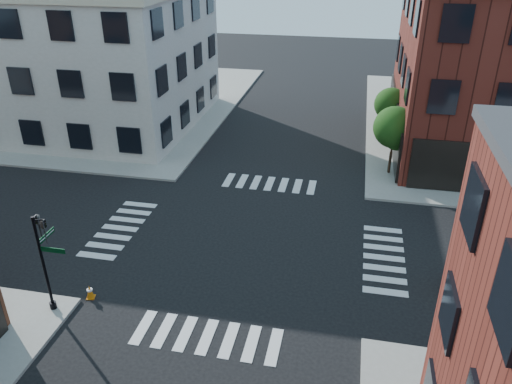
% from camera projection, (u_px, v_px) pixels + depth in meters
% --- Properties ---
extents(ground, '(120.00, 120.00, 0.00)m').
position_uv_depth(ground, '(246.00, 242.00, 25.86)').
color(ground, black).
rests_on(ground, ground).
extents(sidewalk_nw, '(30.00, 30.00, 0.15)m').
position_uv_depth(sidewalk_nw, '(80.00, 100.00, 47.85)').
color(sidewalk_nw, gray).
rests_on(sidewalk_nw, ground).
extents(building_nw, '(22.00, 16.00, 11.00)m').
position_uv_depth(building_nw, '(61.00, 55.00, 40.66)').
color(building_nw, '#B9B6A9').
rests_on(building_nw, ground).
extents(tree_near, '(2.69, 2.69, 4.49)m').
position_uv_depth(tree_near, '(395.00, 130.00, 31.74)').
color(tree_near, black).
rests_on(tree_near, ground).
extents(tree_far, '(2.43, 2.43, 4.07)m').
position_uv_depth(tree_far, '(391.00, 106.00, 37.10)').
color(tree_far, black).
rests_on(tree_far, ground).
extents(signal_pole, '(1.29, 1.24, 4.60)m').
position_uv_depth(signal_pole, '(45.00, 253.00, 19.93)').
color(signal_pole, black).
rests_on(signal_pole, ground).
extents(traffic_cone, '(0.43, 0.43, 0.65)m').
position_uv_depth(traffic_cone, '(90.00, 292.00, 21.77)').
color(traffic_cone, orange).
rests_on(traffic_cone, ground).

